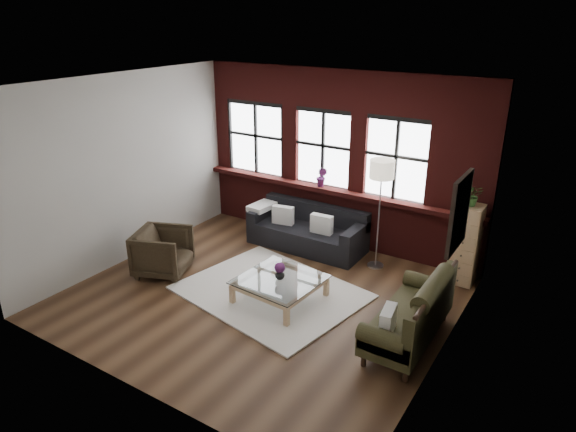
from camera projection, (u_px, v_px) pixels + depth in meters
The scene contains 26 objects.
floor at pixel (262, 296), 7.93m from camera, with size 5.50×5.50×0.00m, color #392315.
ceiling at pixel (257, 84), 6.74m from camera, with size 5.50×5.50×0.00m, color white.
wall_back at pixel (339, 159), 9.30m from camera, with size 5.50×5.50×0.00m, color #ABA89F.
wall_front at pixel (122, 267), 5.38m from camera, with size 5.50×5.50×0.00m, color #ABA89F.
wall_left at pixel (127, 169), 8.70m from camera, with size 5.00×5.00×0.00m, color #ABA89F.
wall_right at pixel (453, 241), 5.97m from camera, with size 5.00×5.00×0.00m, color #ABA89F.
brick_backwall at pixel (338, 160), 9.25m from camera, with size 5.50×0.12×3.20m, color #4A1311, non-canonical shape.
sill_ledge at pixel (334, 191), 9.39m from camera, with size 5.50×0.30×0.08m, color #4A1311.
window_left at pixel (257, 139), 10.10m from camera, with size 1.38×0.10×1.50m, color black, non-canonical shape.
window_mid at pixel (324, 149), 9.35m from camera, with size 1.38×0.10×1.50m, color black, non-canonical shape.
window_right at pixel (396, 160), 8.66m from camera, with size 1.38×0.10×1.50m, color black, non-canonical shape.
wall_poster at pixel (460, 213), 6.13m from camera, with size 0.05×0.74×0.94m, color black, non-canonical shape.
shag_rug at pixel (271, 292), 8.02m from camera, with size 2.64×2.08×0.03m, color silver.
dark_sofa at pixel (307, 228), 9.43m from camera, with size 2.14×0.87×0.78m, color black, non-canonical shape.
pillow_a at pixel (283, 215), 9.51m from camera, with size 0.40×0.14×0.34m, color silver.
pillow_b at pixel (322, 224), 9.11m from camera, with size 0.40×0.14×0.34m, color silver.
vintage_settee at pixel (409, 310), 6.67m from camera, with size 0.80×1.80×0.96m, color #2E2B15, non-canonical shape.
pillow_settee at pixel (388, 321), 6.24m from camera, with size 0.14×0.38×0.34m, color silver.
armchair at pixel (163, 252), 8.50m from camera, with size 0.82×0.84×0.77m, color black.
coffee_table at pixel (280, 290), 7.75m from camera, with size 1.13×1.13×0.38m, color tan, non-canonical shape.
vase at pixel (280, 274), 7.65m from camera, with size 0.15×0.15×0.15m, color #B2B2B2.
flowers at pixel (280, 268), 7.61m from camera, with size 0.16×0.16×0.16m, color #5C1F5A.
drawer_chest at pixel (465, 244), 8.13m from camera, with size 0.40×0.40×1.32m, color tan.
potted_plant_top at pixel (472, 195), 7.82m from camera, with size 0.30×0.26×0.34m, color #2D5923.
floor_lamp at pixel (379, 211), 8.48m from camera, with size 0.40×0.40×2.04m, color #A5A5A8, non-canonical shape.
sill_plant at pixel (322, 177), 9.41m from camera, with size 0.21×0.17×0.37m, color #5C1F5A.
Camera 1 is at (4.03, -5.62, 4.09)m, focal length 32.00 mm.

